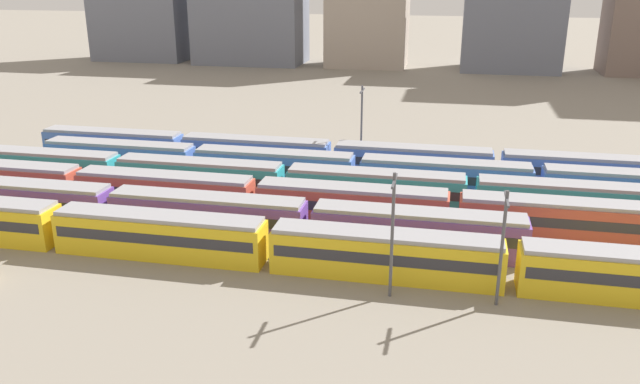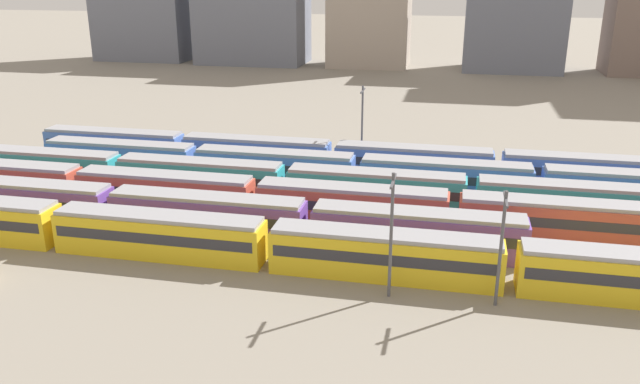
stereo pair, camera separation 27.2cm
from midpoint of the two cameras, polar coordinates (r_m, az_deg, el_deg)
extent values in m
plane|color=gray|center=(71.58, -17.77, -0.30)|extent=(600.00, 600.00, 0.00)
cube|color=yellow|center=(55.07, -14.01, -3.90)|extent=(18.00, 3.00, 3.40)
cube|color=#2D2D33|center=(54.92, -14.04, -3.50)|extent=(17.20, 3.06, 0.90)
cube|color=#939399|center=(54.38, -14.16, -2.08)|extent=(17.60, 2.70, 0.35)
cube|color=yellow|center=(50.09, 5.97, -5.78)|extent=(18.00, 3.00, 3.40)
cube|color=#2D2D33|center=(49.92, 5.98, -5.35)|extent=(17.20, 3.06, 0.90)
cube|color=#939399|center=(49.33, 6.04, -3.80)|extent=(17.60, 2.70, 0.35)
cube|color=#6B429E|center=(67.74, -24.93, -0.78)|extent=(18.00, 3.00, 3.40)
cube|color=#2D2D33|center=(67.62, -24.97, -0.45)|extent=(17.20, 3.06, 0.90)
cube|color=#939399|center=(67.18, -25.15, 0.73)|extent=(17.60, 2.70, 0.35)
cube|color=#6B429E|center=(58.59, -9.90, -2.17)|extent=(18.00, 3.00, 3.40)
cube|color=#2D2D33|center=(58.45, -9.92, -1.80)|extent=(17.20, 3.06, 0.90)
cube|color=#939399|center=(57.95, -10.01, -0.45)|extent=(17.60, 2.70, 0.35)
cube|color=#6B429E|center=(54.70, 8.86, -3.69)|extent=(18.00, 3.00, 3.40)
cube|color=#2D2D33|center=(54.54, 8.88, -3.30)|extent=(17.20, 3.06, 0.90)
cube|color=#939399|center=(54.01, 8.96, -1.86)|extent=(17.60, 2.70, 0.35)
cube|color=#BC4C38|center=(75.54, -26.62, 0.91)|extent=(18.00, 3.00, 3.40)
cube|color=#BC4C38|center=(65.60, -13.54, -0.09)|extent=(18.00, 3.00, 3.40)
cube|color=#2D2D33|center=(65.47, -13.57, 0.25)|extent=(17.20, 3.06, 0.90)
cube|color=#939399|center=(65.02, -13.67, 1.47)|extent=(17.60, 2.70, 0.35)
cube|color=#BC4C38|center=(60.13, 2.97, -1.34)|extent=(18.00, 3.00, 3.40)
cube|color=#2D2D33|center=(59.99, 2.98, -0.97)|extent=(17.20, 3.06, 0.90)
cube|color=#939399|center=(59.50, 3.01, 0.35)|extent=(17.60, 2.70, 0.35)
cube|color=#BC4C38|center=(60.35, 20.99, -2.57)|extent=(18.00, 3.00, 3.40)
cube|color=#2D2D33|center=(60.21, 21.04, -2.21)|extent=(17.20, 3.06, 0.90)
cube|color=#939399|center=(59.72, 21.21, -0.90)|extent=(17.60, 2.70, 0.35)
cube|color=teal|center=(78.52, -23.42, 2.01)|extent=(18.00, 3.00, 3.40)
cube|color=#2D2D33|center=(78.41, -23.46, 2.30)|extent=(17.20, 3.06, 0.90)
cube|color=#939399|center=(78.04, -23.60, 3.33)|extent=(17.60, 2.70, 0.35)
cube|color=teal|center=(69.45, -10.55, 1.20)|extent=(18.00, 3.00, 3.40)
cube|color=#2D2D33|center=(69.33, -10.57, 1.52)|extent=(17.20, 3.06, 0.90)
cube|color=#939399|center=(68.91, -10.64, 2.69)|extent=(17.60, 2.70, 0.35)
cube|color=teal|center=(64.77, 5.11, 0.14)|extent=(18.00, 3.00, 3.40)
cube|color=#2D2D33|center=(64.64, 5.12, 0.48)|extent=(17.20, 3.06, 0.90)
cube|color=#939399|center=(64.19, 5.16, 1.72)|extent=(17.60, 2.70, 0.35)
cube|color=teal|center=(65.44, 21.75, -1.00)|extent=(18.00, 3.00, 3.40)
cube|color=#2D2D33|center=(65.31, 21.79, -0.67)|extent=(17.20, 3.06, 0.90)
cube|color=#939399|center=(64.86, 21.95, 0.55)|extent=(17.60, 2.70, 0.35)
cube|color=#4C70BC|center=(79.13, -17.28, 2.87)|extent=(18.00, 3.00, 3.40)
cube|color=#2D2D33|center=(79.03, -17.31, 3.15)|extent=(17.20, 3.06, 0.90)
cube|color=#939399|center=(78.66, -17.41, 4.18)|extent=(17.60, 2.70, 0.35)
cube|color=#4C70BC|center=(71.94, -3.98, 2.12)|extent=(18.00, 3.00, 3.40)
cube|color=#2D2D33|center=(71.83, -3.99, 2.43)|extent=(17.20, 3.06, 0.90)
cube|color=#939399|center=(71.42, -4.02, 3.56)|extent=(17.60, 2.70, 0.35)
cube|color=#4C70BC|center=(69.31, 11.22, 1.12)|extent=(18.00, 3.00, 3.40)
cube|color=#2D2D33|center=(69.19, 11.24, 1.44)|extent=(17.20, 3.06, 0.90)
cube|color=#939399|center=(68.77, 11.32, 2.61)|extent=(17.60, 2.70, 0.35)
cube|color=#4C70BC|center=(71.74, 26.46, 0.04)|extent=(18.00, 3.00, 3.40)
cube|color=#2D2D33|center=(71.63, 26.51, 0.35)|extent=(17.20, 3.06, 0.90)
cube|color=#939399|center=(71.22, 26.68, 1.47)|extent=(17.60, 2.70, 0.35)
cube|color=#4C70BC|center=(85.31, -17.83, 3.96)|extent=(18.00, 3.00, 3.40)
cube|color=#2D2D33|center=(85.21, -17.86, 4.22)|extent=(17.20, 3.06, 0.90)
cube|color=#939399|center=(84.87, -17.96, 5.18)|extent=(17.60, 2.70, 0.35)
cube|color=#4C70BC|center=(77.78, -5.61, 3.38)|extent=(18.00, 3.00, 3.40)
cube|color=#2D2D33|center=(77.67, -5.62, 3.67)|extent=(17.20, 3.06, 0.90)
cube|color=#939399|center=(77.29, -5.65, 4.72)|extent=(17.60, 2.70, 0.35)
cube|color=#4C70BC|center=(74.40, 8.43, 2.53)|extent=(18.00, 3.00, 3.40)
cube|color=#2D2D33|center=(74.29, 8.44, 2.83)|extent=(17.20, 3.06, 0.90)
cube|color=#939399|center=(73.89, 8.50, 3.93)|extent=(17.60, 2.70, 0.35)
cube|color=#4C70BC|center=(75.74, 22.83, 1.50)|extent=(18.00, 3.00, 3.40)
cube|color=#2D2D33|center=(75.62, 22.87, 1.80)|extent=(17.20, 3.06, 0.90)
cube|color=#939399|center=(75.24, 23.01, 2.86)|extent=(17.60, 2.70, 0.35)
cylinder|color=#4C4C51|center=(45.95, 6.54, -3.98)|extent=(0.24, 0.24, 9.56)
cube|color=#47474C|center=(44.48, 6.74, 0.98)|extent=(0.16, 3.20, 0.16)
cylinder|color=#4C4C51|center=(76.94, 3.88, 5.80)|extent=(0.24, 0.24, 10.01)
cube|color=#47474C|center=(76.05, 3.95, 9.03)|extent=(0.16, 3.20, 0.16)
cylinder|color=#4C4C51|center=(46.39, 16.02, -4.99)|extent=(0.24, 0.24, 8.69)
cube|color=#47474C|center=(45.03, 16.45, -0.63)|extent=(0.16, 3.20, 0.16)
cube|color=slate|center=(181.37, -15.57, 15.67)|extent=(24.57, 12.88, 27.54)
cube|color=slate|center=(169.71, -6.04, 15.97)|extent=(27.22, 16.36, 27.11)
cube|color=slate|center=(161.98, 17.13, 15.16)|extent=(22.73, 15.51, 27.34)
camera|label=1|loc=(0.14, -89.88, 0.04)|focal=35.78mm
camera|label=2|loc=(0.14, 90.12, -0.04)|focal=35.78mm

